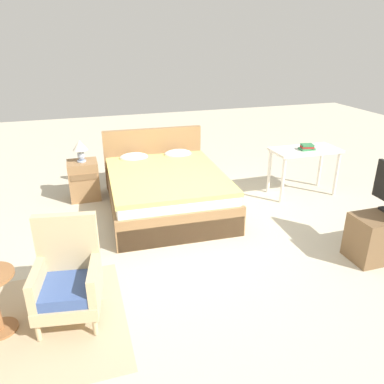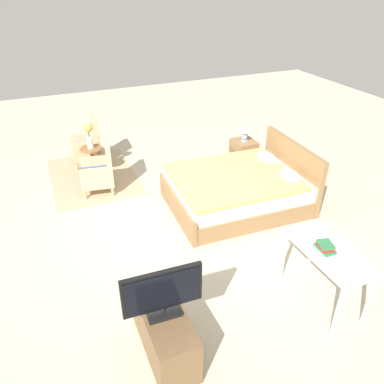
{
  "view_description": "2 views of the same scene",
  "coord_description": "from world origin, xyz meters",
  "px_view_note": "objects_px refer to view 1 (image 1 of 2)",
  "views": [
    {
      "loc": [
        -1.28,
        -3.87,
        2.36
      ],
      "look_at": [
        -0.1,
        -0.1,
        0.68
      ],
      "focal_mm": 35.0,
      "sensor_mm": 36.0,
      "label": 1
    },
    {
      "loc": [
        4.35,
        -1.72,
        3.31
      ],
      "look_at": [
        0.23,
        0.01,
        0.68
      ],
      "focal_mm": 35.0,
      "sensor_mm": 36.0,
      "label": 2
    }
  ],
  "objects_px": {
    "bed": "(165,189)",
    "nightstand": "(84,180)",
    "vanity_desk": "(305,156)",
    "table_lamp": "(80,148)",
    "book_stack": "(307,147)",
    "armchair_by_window_right": "(68,279)"
  },
  "relations": [
    {
      "from": "bed",
      "to": "nightstand",
      "type": "relative_size",
      "value": 3.62
    },
    {
      "from": "nightstand",
      "to": "vanity_desk",
      "type": "xyz_separation_m",
      "value": [
        3.28,
        -0.84,
        0.33
      ]
    },
    {
      "from": "table_lamp",
      "to": "nightstand",
      "type": "bearing_deg",
      "value": -90.0
    },
    {
      "from": "nightstand",
      "to": "book_stack",
      "type": "height_order",
      "value": "book_stack"
    },
    {
      "from": "table_lamp",
      "to": "book_stack",
      "type": "bearing_deg",
      "value": -15.31
    },
    {
      "from": "bed",
      "to": "nightstand",
      "type": "bearing_deg",
      "value": 147.43
    },
    {
      "from": "bed",
      "to": "armchair_by_window_right",
      "type": "relative_size",
      "value": 2.34
    },
    {
      "from": "table_lamp",
      "to": "vanity_desk",
      "type": "height_order",
      "value": "table_lamp"
    },
    {
      "from": "armchair_by_window_right",
      "to": "vanity_desk",
      "type": "bearing_deg",
      "value": 27.45
    },
    {
      "from": "armchair_by_window_right",
      "to": "book_stack",
      "type": "distance_m",
      "value": 3.95
    },
    {
      "from": "table_lamp",
      "to": "vanity_desk",
      "type": "xyz_separation_m",
      "value": [
        3.28,
        -0.84,
        -0.18
      ]
    },
    {
      "from": "nightstand",
      "to": "bed",
      "type": "bearing_deg",
      "value": -32.57
    },
    {
      "from": "table_lamp",
      "to": "book_stack",
      "type": "distance_m",
      "value": 3.39
    },
    {
      "from": "book_stack",
      "to": "bed",
      "type": "bearing_deg",
      "value": 175.0
    },
    {
      "from": "vanity_desk",
      "to": "nightstand",
      "type": "bearing_deg",
      "value": 165.67
    },
    {
      "from": "book_stack",
      "to": "vanity_desk",
      "type": "bearing_deg",
      "value": 74.39
    },
    {
      "from": "nightstand",
      "to": "vanity_desk",
      "type": "distance_m",
      "value": 3.41
    },
    {
      "from": "nightstand",
      "to": "book_stack",
      "type": "bearing_deg",
      "value": -15.3
    },
    {
      "from": "book_stack",
      "to": "armchair_by_window_right",
      "type": "bearing_deg",
      "value": -153.16
    },
    {
      "from": "armchair_by_window_right",
      "to": "table_lamp",
      "type": "distance_m",
      "value": 2.72
    },
    {
      "from": "armchair_by_window_right",
      "to": "nightstand",
      "type": "xyz_separation_m",
      "value": [
        0.24,
        2.67,
        -0.09
      ]
    },
    {
      "from": "armchair_by_window_right",
      "to": "table_lamp",
      "type": "xyz_separation_m",
      "value": [
        0.24,
        2.67,
        0.43
      ]
    }
  ]
}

